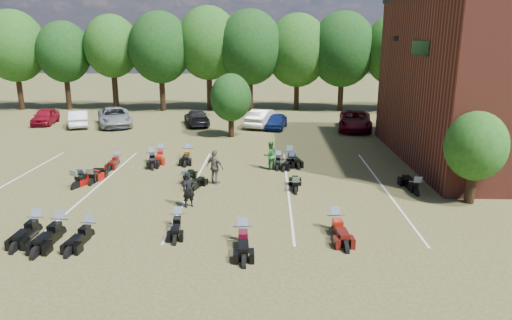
{
  "coord_description": "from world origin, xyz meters",
  "views": [
    {
      "loc": [
        1.04,
        -19.65,
        7.56
      ],
      "look_at": [
        0.31,
        4.0,
        1.2
      ],
      "focal_mm": 32.0,
      "sensor_mm": 36.0,
      "label": 1
    }
  ],
  "objects_px": {
    "car_4": "(276,121)",
    "motorcycle_3": "(90,237)",
    "person_black": "(189,190)",
    "person_grey": "(215,167)",
    "person_green": "(270,155)",
    "motorcycle_7": "(76,188)",
    "motorcycle_14": "(118,164)",
    "car_0": "(45,116)"
  },
  "relations": [
    {
      "from": "person_black",
      "to": "person_green",
      "type": "xyz_separation_m",
      "value": [
        3.72,
        6.36,
        0.02
      ]
    },
    {
      "from": "person_grey",
      "to": "motorcycle_14",
      "type": "relative_size",
      "value": 0.9
    },
    {
      "from": "car_0",
      "to": "car_4",
      "type": "bearing_deg",
      "value": -12.88
    },
    {
      "from": "car_4",
      "to": "motorcycle_14",
      "type": "bearing_deg",
      "value": -119.83
    },
    {
      "from": "car_4",
      "to": "motorcycle_3",
      "type": "distance_m",
      "value": 23.55
    },
    {
      "from": "person_black",
      "to": "motorcycle_7",
      "type": "xyz_separation_m",
      "value": [
        -6.34,
        2.52,
        -0.83
      ]
    },
    {
      "from": "person_green",
      "to": "person_grey",
      "type": "xyz_separation_m",
      "value": [
        -2.92,
        -2.9,
        0.09
      ]
    },
    {
      "from": "car_0",
      "to": "car_4",
      "type": "xyz_separation_m",
      "value": [
        20.82,
        -1.5,
        -0.06
      ]
    },
    {
      "from": "person_green",
      "to": "person_black",
      "type": "bearing_deg",
      "value": 41.09
    },
    {
      "from": "person_green",
      "to": "car_4",
      "type": "bearing_deg",
      "value": -110.92
    },
    {
      "from": "car_0",
      "to": "person_green",
      "type": "bearing_deg",
      "value": -43.42
    },
    {
      "from": "motorcycle_3",
      "to": "motorcycle_14",
      "type": "xyz_separation_m",
      "value": [
        -2.39,
        10.65,
        0.0
      ]
    },
    {
      "from": "car_4",
      "to": "motorcycle_14",
      "type": "distance_m",
      "value": 15.34
    },
    {
      "from": "motorcycle_3",
      "to": "motorcycle_7",
      "type": "distance_m",
      "value": 6.63
    },
    {
      "from": "person_green",
      "to": "motorcycle_14",
      "type": "bearing_deg",
      "value": -24.0
    },
    {
      "from": "person_grey",
      "to": "person_black",
      "type": "bearing_deg",
      "value": 109.76
    },
    {
      "from": "car_0",
      "to": "motorcycle_7",
      "type": "height_order",
      "value": "car_0"
    },
    {
      "from": "motorcycle_3",
      "to": "person_black",
      "type": "bearing_deg",
      "value": 50.14
    },
    {
      "from": "person_black",
      "to": "person_green",
      "type": "distance_m",
      "value": 7.37
    },
    {
      "from": "car_0",
      "to": "motorcycle_14",
      "type": "xyz_separation_m",
      "value": [
        10.85,
        -13.14,
        -0.7
      ]
    },
    {
      "from": "person_green",
      "to": "person_grey",
      "type": "height_order",
      "value": "person_grey"
    },
    {
      "from": "car_4",
      "to": "person_green",
      "type": "height_order",
      "value": "person_green"
    },
    {
      "from": "person_black",
      "to": "motorcycle_14",
      "type": "height_order",
      "value": "person_black"
    },
    {
      "from": "person_green",
      "to": "person_grey",
      "type": "bearing_deg",
      "value": 26.17
    },
    {
      "from": "person_grey",
      "to": "motorcycle_14",
      "type": "xyz_separation_m",
      "value": [
        -6.53,
        3.8,
        -0.93
      ]
    },
    {
      "from": "person_grey",
      "to": "motorcycle_14",
      "type": "distance_m",
      "value": 7.61
    },
    {
      "from": "person_black",
      "to": "motorcycle_3",
      "type": "relative_size",
      "value": 0.75
    },
    {
      "from": "person_black",
      "to": "person_grey",
      "type": "bearing_deg",
      "value": 45.65
    },
    {
      "from": "person_green",
      "to": "car_0",
      "type": "bearing_deg",
      "value": -53.22
    },
    {
      "from": "person_black",
      "to": "motorcycle_7",
      "type": "distance_m",
      "value": 6.88
    },
    {
      "from": "motorcycle_7",
      "to": "motorcycle_14",
      "type": "xyz_separation_m",
      "value": [
        0.61,
        4.74,
        0.0
      ]
    },
    {
      "from": "motorcycle_3",
      "to": "motorcycle_14",
      "type": "distance_m",
      "value": 10.91
    },
    {
      "from": "car_0",
      "to": "motorcycle_3",
      "type": "distance_m",
      "value": 27.23
    },
    {
      "from": "person_green",
      "to": "motorcycle_14",
      "type": "xyz_separation_m",
      "value": [
        -9.46,
        0.9,
        -0.84
      ]
    },
    {
      "from": "motorcycle_7",
      "to": "person_grey",
      "type": "bearing_deg",
      "value": -153.79
    },
    {
      "from": "person_grey",
      "to": "motorcycle_3",
      "type": "distance_m",
      "value": 8.06
    },
    {
      "from": "motorcycle_7",
      "to": "motorcycle_14",
      "type": "relative_size",
      "value": 1.2
    },
    {
      "from": "person_green",
      "to": "motorcycle_14",
      "type": "distance_m",
      "value": 9.54
    },
    {
      "from": "person_grey",
      "to": "motorcycle_7",
      "type": "relative_size",
      "value": 0.75
    },
    {
      "from": "person_black",
      "to": "person_green",
      "type": "relative_size",
      "value": 0.98
    },
    {
      "from": "motorcycle_3",
      "to": "person_green",
      "type": "bearing_deg",
      "value": 58.81
    },
    {
      "from": "motorcycle_14",
      "to": "motorcycle_3",
      "type": "bearing_deg",
      "value": -78.75
    }
  ]
}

